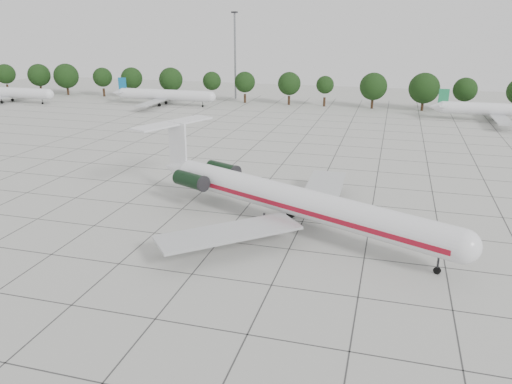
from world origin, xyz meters
TOP-DOWN VIEW (x-y plane):
  - ground at (0.00, 0.00)m, footprint 260.00×260.00m
  - apron_joints at (0.00, 15.00)m, footprint 170.00×170.00m
  - main_airliner at (5.84, -1.82)m, footprint 41.92×31.46m
  - ground_crew at (21.59, -1.37)m, footprint 0.64×0.49m
  - bg_airliner_a at (-91.98, 66.72)m, footprint 28.24×27.20m
  - bg_airliner_b at (-45.50, 74.51)m, footprint 28.24×27.20m
  - bg_airliner_d at (42.29, 73.84)m, footprint 28.24×27.20m
  - tree_line at (-11.68, 85.00)m, footprint 249.86×8.44m
  - floodlight_mast at (-30.00, 92.00)m, footprint 1.60×1.60m

SIDE VIEW (x-z plane):
  - ground at x=0.00m, z-range 0.00..0.00m
  - apron_joints at x=0.00m, z-range 0.00..0.02m
  - ground_crew at x=21.59m, z-range 0.00..1.57m
  - bg_airliner_a at x=-91.98m, z-range -0.79..6.61m
  - bg_airliner_b at x=-45.50m, z-range -0.79..6.61m
  - bg_airliner_d at x=42.29m, z-range -0.79..6.61m
  - main_airliner at x=5.84m, z-range -1.51..8.77m
  - tree_line at x=-11.68m, z-range 0.87..11.09m
  - floodlight_mast at x=-30.00m, z-range 1.56..27.01m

